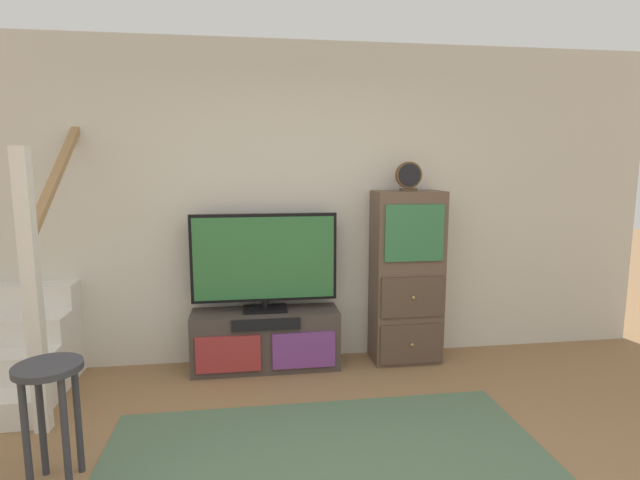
# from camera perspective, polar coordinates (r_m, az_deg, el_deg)

# --- Properties ---
(back_wall) EXTENTS (6.40, 0.12, 2.70)m
(back_wall) POSITION_cam_1_polar(r_m,az_deg,el_deg) (4.27, -2.61, 4.11)
(back_wall) COLOR beige
(back_wall) RESTS_ON ground_plane
(media_console) EXTENTS (1.21, 0.38, 0.49)m
(media_console) POSITION_cam_1_polar(r_m,az_deg,el_deg) (4.22, -6.28, -11.38)
(media_console) COLOR #423833
(media_console) RESTS_ON ground_plane
(television) EXTENTS (1.19, 0.22, 0.81)m
(television) POSITION_cam_1_polar(r_m,az_deg,el_deg) (4.06, -6.45, -2.29)
(television) COLOR black
(television) RESTS_ON media_console
(side_cabinet) EXTENTS (0.58, 0.38, 1.47)m
(side_cabinet) POSITION_cam_1_polar(r_m,az_deg,el_deg) (4.30, 9.98, -4.28)
(side_cabinet) COLOR brown
(side_cabinet) RESTS_ON ground_plane
(desk_clock) EXTENTS (0.22, 0.08, 0.24)m
(desk_clock) POSITION_cam_1_polar(r_m,az_deg,el_deg) (4.17, 10.22, 7.26)
(desk_clock) COLOR #4C3823
(desk_clock) RESTS_ON side_cabinet
(staircase) EXTENTS (1.00, 1.36, 2.20)m
(staircase) POSITION_cam_1_polar(r_m,az_deg,el_deg) (4.57, -31.73, -9.44)
(staircase) COLOR silver
(staircase) RESTS_ON ground_plane
(bar_stool_near) EXTENTS (0.34, 0.34, 0.67)m
(bar_stool_near) POSITION_cam_1_polar(r_m,az_deg,el_deg) (3.03, -28.76, -15.44)
(bar_stool_near) COLOR #333338
(bar_stool_near) RESTS_ON ground_plane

